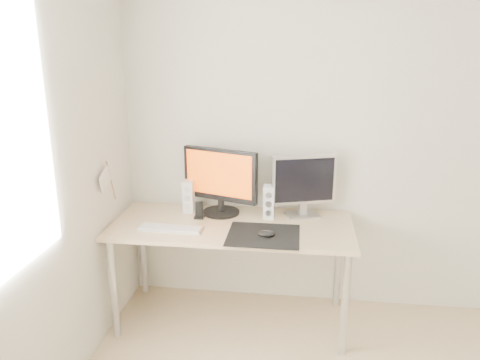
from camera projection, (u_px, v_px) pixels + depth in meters
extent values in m
plane|color=white|center=(374.00, 139.00, 3.21)|extent=(3.50, 0.00, 3.50)
cube|color=black|center=(263.00, 235.00, 2.93)|extent=(0.45, 0.40, 0.00)
ellipsoid|color=black|center=(266.00, 234.00, 2.89)|extent=(0.11, 0.07, 0.04)
cube|color=#D1B587|center=(232.00, 225.00, 3.13)|extent=(1.60, 0.70, 0.03)
cylinder|color=silver|center=(114.00, 289.00, 3.05)|extent=(0.05, 0.05, 0.70)
cylinder|color=silver|center=(345.00, 305.00, 2.86)|extent=(0.05, 0.05, 0.70)
cylinder|color=silver|center=(143.00, 251.00, 3.60)|extent=(0.05, 0.05, 0.70)
cylinder|color=silver|center=(338.00, 262.00, 3.41)|extent=(0.05, 0.05, 0.70)
cylinder|color=black|center=(221.00, 212.00, 3.30)|extent=(0.33, 0.33, 0.02)
cylinder|color=black|center=(221.00, 203.00, 3.28)|extent=(0.05, 0.05, 0.12)
cube|color=black|center=(220.00, 175.00, 3.22)|extent=(0.53, 0.22, 0.36)
cube|color=orange|center=(218.00, 174.00, 3.19)|extent=(0.47, 0.17, 0.30)
cube|color=#B9B9BB|center=(302.00, 215.00, 3.25)|extent=(0.26, 0.22, 0.01)
cube|color=#B9B9BC|center=(303.00, 207.00, 3.23)|extent=(0.06, 0.05, 0.10)
cube|color=silver|center=(304.00, 180.00, 3.18)|extent=(0.44, 0.17, 0.34)
cube|color=black|center=(305.00, 180.00, 3.16)|extent=(0.39, 0.13, 0.30)
cube|color=white|center=(189.00, 196.00, 3.30)|extent=(0.07, 0.08, 0.23)
cylinder|color=silver|center=(188.00, 207.00, 3.28)|extent=(0.04, 0.01, 0.04)
cylinder|color=#B1B1B4|center=(187.00, 198.00, 3.26)|extent=(0.04, 0.01, 0.04)
cylinder|color=silver|center=(187.00, 190.00, 3.24)|extent=(0.04, 0.01, 0.04)
cube|color=white|center=(269.00, 202.00, 3.18)|extent=(0.07, 0.08, 0.23)
cylinder|color=silver|center=(268.00, 213.00, 3.16)|extent=(0.04, 0.01, 0.04)
cylinder|color=#ABABAD|center=(268.00, 204.00, 3.14)|extent=(0.04, 0.01, 0.04)
cylinder|color=silver|center=(269.00, 195.00, 3.12)|extent=(0.04, 0.01, 0.04)
cube|color=silver|center=(170.00, 229.00, 3.02)|extent=(0.42, 0.14, 0.01)
cube|color=white|center=(170.00, 227.00, 3.02)|extent=(0.40, 0.12, 0.01)
cube|color=black|center=(199.00, 217.00, 3.21)|extent=(0.07, 0.06, 0.01)
cube|color=black|center=(199.00, 209.00, 3.19)|extent=(0.05, 0.02, 0.11)
cylinder|color=#A57F54|center=(111.00, 181.00, 3.06)|extent=(0.01, 0.10, 0.29)
cube|color=white|center=(105.00, 179.00, 2.96)|extent=(0.00, 0.19, 0.15)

